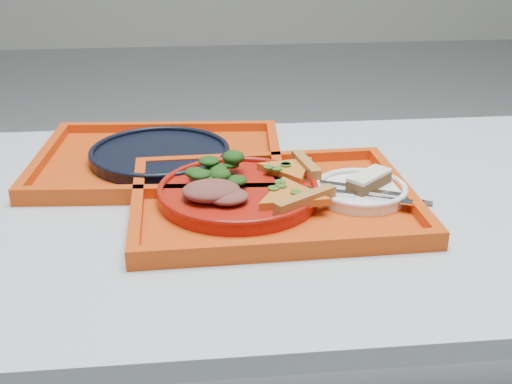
% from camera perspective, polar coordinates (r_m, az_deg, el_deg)
% --- Properties ---
extents(table, '(1.60, 0.80, 0.75)m').
position_cam_1_polar(table, '(1.13, 8.07, -3.81)').
color(table, '#ACB7C1').
rests_on(table, ground).
extents(tray_main, '(0.46, 0.36, 0.01)m').
position_cam_1_polar(tray_main, '(1.04, 1.50, -1.06)').
color(tray_main, '#BD3909').
rests_on(tray_main, table).
extents(tray_far, '(0.47, 0.38, 0.01)m').
position_cam_1_polar(tray_far, '(1.22, -8.48, 2.61)').
color(tray_far, '#BD3909').
rests_on(tray_far, table).
extents(dinner_plate, '(0.26, 0.26, 0.02)m').
position_cam_1_polar(dinner_plate, '(1.04, -1.57, -0.21)').
color(dinner_plate, '#951309').
rests_on(dinner_plate, tray_main).
extents(side_plate, '(0.15, 0.15, 0.01)m').
position_cam_1_polar(side_plate, '(1.06, 9.28, -0.06)').
color(side_plate, white).
rests_on(side_plate, tray_main).
extents(navy_plate, '(0.26, 0.26, 0.02)m').
position_cam_1_polar(navy_plate, '(1.22, -8.52, 3.22)').
color(navy_plate, black).
rests_on(navy_plate, tray_far).
extents(pizza_slice_a, '(0.16, 0.17, 0.02)m').
position_cam_1_polar(pizza_slice_a, '(1.00, 3.14, -0.14)').
color(pizza_slice_a, orange).
rests_on(pizza_slice_a, dinner_plate).
extents(pizza_slice_b, '(0.13, 0.12, 0.02)m').
position_cam_1_polar(pizza_slice_b, '(1.10, 3.02, 2.22)').
color(pizza_slice_b, orange).
rests_on(pizza_slice_b, dinner_plate).
extents(salad_heap, '(0.09, 0.08, 0.04)m').
position_cam_1_polar(salad_heap, '(1.06, -3.95, 2.06)').
color(salad_heap, black).
rests_on(salad_heap, dinner_plate).
extents(meat_portion, '(0.09, 0.07, 0.03)m').
position_cam_1_polar(meat_portion, '(1.00, -4.00, 0.12)').
color(meat_portion, brown).
rests_on(meat_portion, dinner_plate).
extents(dessert_bar, '(0.09, 0.08, 0.02)m').
position_cam_1_polar(dessert_bar, '(1.07, 10.02, 1.06)').
color(dessert_bar, '#452F17').
rests_on(dessert_bar, side_plate).
extents(knife, '(0.17, 0.09, 0.01)m').
position_cam_1_polar(knife, '(1.05, 9.17, 0.31)').
color(knife, silver).
rests_on(knife, side_plate).
extents(fork, '(0.18, 0.09, 0.01)m').
position_cam_1_polar(fork, '(1.03, 9.60, -0.33)').
color(fork, silver).
rests_on(fork, side_plate).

